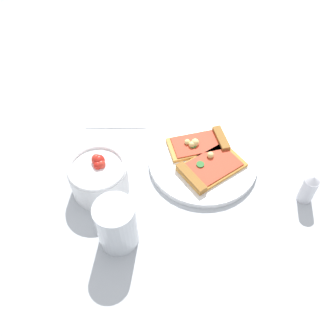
{
  "coord_description": "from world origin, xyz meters",
  "views": [
    {
      "loc": [
        -0.53,
        0.03,
        0.67
      ],
      "look_at": [
        -0.03,
        0.06,
        0.03
      ],
      "focal_mm": 39.58,
      "sensor_mm": 36.0,
      "label": 1
    }
  ],
  "objects_px": {
    "salad_bowl": "(99,177)",
    "pepper_shaker": "(309,188)",
    "pizza_slice_far": "(202,144)",
    "plate": "(203,161)",
    "soda_glass": "(117,226)",
    "paper_napkin": "(118,111)",
    "pizza_slice_near": "(208,168)"
  },
  "relations": [
    {
      "from": "soda_glass",
      "to": "salad_bowl",
      "type": "bearing_deg",
      "value": 25.68
    },
    {
      "from": "pizza_slice_near",
      "to": "pizza_slice_far",
      "type": "bearing_deg",
      "value": 11.34
    },
    {
      "from": "pizza_slice_far",
      "to": "pepper_shaker",
      "type": "xyz_separation_m",
      "value": [
        -0.13,
        -0.22,
        0.02
      ]
    },
    {
      "from": "pizza_slice_near",
      "to": "pepper_shaker",
      "type": "bearing_deg",
      "value": -104.54
    },
    {
      "from": "plate",
      "to": "salad_bowl",
      "type": "distance_m",
      "value": 0.24
    },
    {
      "from": "plate",
      "to": "soda_glass",
      "type": "xyz_separation_m",
      "value": [
        -0.21,
        0.16,
        0.04
      ]
    },
    {
      "from": "pizza_slice_near",
      "to": "salad_bowl",
      "type": "xyz_separation_m",
      "value": [
        -0.06,
        0.23,
        0.02
      ]
    },
    {
      "from": "paper_napkin",
      "to": "pepper_shaker",
      "type": "height_order",
      "value": "pepper_shaker"
    },
    {
      "from": "pizza_slice_far",
      "to": "soda_glass",
      "type": "bearing_deg",
      "value": 147.27
    },
    {
      "from": "pizza_slice_far",
      "to": "salad_bowl",
      "type": "xyz_separation_m",
      "value": [
        -0.13,
        0.22,
        0.02
      ]
    },
    {
      "from": "soda_glass",
      "to": "paper_napkin",
      "type": "distance_m",
      "value": 0.38
    },
    {
      "from": "plate",
      "to": "paper_napkin",
      "type": "xyz_separation_m",
      "value": [
        0.16,
        0.22,
        -0.01
      ]
    },
    {
      "from": "pizza_slice_far",
      "to": "salad_bowl",
      "type": "distance_m",
      "value": 0.26
    },
    {
      "from": "pizza_slice_near",
      "to": "salad_bowl",
      "type": "relative_size",
      "value": 1.32
    },
    {
      "from": "plate",
      "to": "pepper_shaker",
      "type": "relative_size",
      "value": 3.27
    },
    {
      "from": "paper_napkin",
      "to": "salad_bowl",
      "type": "bearing_deg",
      "value": 179.93
    },
    {
      "from": "pizza_slice_far",
      "to": "paper_napkin",
      "type": "distance_m",
      "value": 0.25
    },
    {
      "from": "salad_bowl",
      "to": "paper_napkin",
      "type": "distance_m",
      "value": 0.25
    },
    {
      "from": "paper_napkin",
      "to": "pepper_shaker",
      "type": "xyz_separation_m",
      "value": [
        -0.24,
        -0.44,
        0.04
      ]
    },
    {
      "from": "salad_bowl",
      "to": "pepper_shaker",
      "type": "height_order",
      "value": "salad_bowl"
    },
    {
      "from": "pizza_slice_near",
      "to": "salad_bowl",
      "type": "height_order",
      "value": "salad_bowl"
    },
    {
      "from": "salad_bowl",
      "to": "pepper_shaker",
      "type": "xyz_separation_m",
      "value": [
        0.0,
        -0.44,
        -0.0
      ]
    },
    {
      "from": "pizza_slice_far",
      "to": "soda_glass",
      "type": "relative_size",
      "value": 1.34
    },
    {
      "from": "pizza_slice_near",
      "to": "pepper_shaker",
      "type": "xyz_separation_m",
      "value": [
        -0.05,
        -0.21,
        0.02
      ]
    },
    {
      "from": "plate",
      "to": "salad_bowl",
      "type": "relative_size",
      "value": 2.02
    },
    {
      "from": "soda_glass",
      "to": "pepper_shaker",
      "type": "xyz_separation_m",
      "value": [
        0.12,
        -0.38,
        -0.01
      ]
    },
    {
      "from": "salad_bowl",
      "to": "soda_glass",
      "type": "distance_m",
      "value": 0.14
    },
    {
      "from": "pepper_shaker",
      "to": "plate",
      "type": "bearing_deg",
      "value": 68.91
    },
    {
      "from": "plate",
      "to": "pepper_shaker",
      "type": "height_order",
      "value": "pepper_shaker"
    },
    {
      "from": "pepper_shaker",
      "to": "paper_napkin",
      "type": "bearing_deg",
      "value": 61.04
    },
    {
      "from": "pizza_slice_near",
      "to": "paper_napkin",
      "type": "xyz_separation_m",
      "value": [
        0.19,
        0.23,
        -0.02
      ]
    },
    {
      "from": "pizza_slice_far",
      "to": "pepper_shaker",
      "type": "relative_size",
      "value": 1.96
    }
  ]
}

